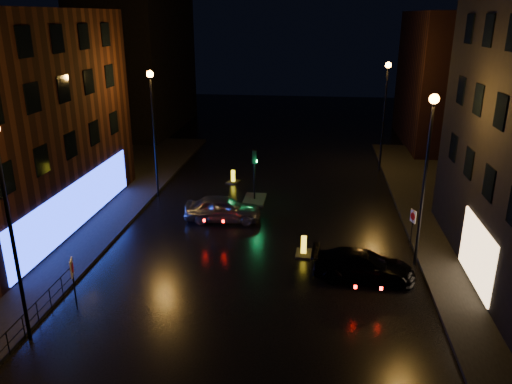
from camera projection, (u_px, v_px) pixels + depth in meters
The scene contains 16 objects.
ground at pixel (241, 323), 19.95m from camera, with size 120.00×120.00×0.00m, color black.
pavement_left at pixel (24, 226), 29.02m from camera, with size 12.00×44.00×0.15m, color black.
building_far_left at pixel (139, 62), 52.18m from camera, with size 8.00×16.00×14.00m, color black.
building_far_right at pixel (452, 80), 46.16m from camera, with size 8.00×14.00×12.00m, color black.
street_lamp_lnear at pixel (6, 202), 17.12m from camera, with size 0.44×0.44×8.37m.
street_lamp_lfar at pixel (153, 115), 32.08m from camera, with size 0.44×0.44×8.37m.
street_lamp_rnear at pixel (428, 156), 22.81m from camera, with size 0.44×0.44×8.37m.
street_lamp_rfar at pixel (385, 100), 37.78m from camera, with size 0.44×0.44×8.37m.
traffic_signal at pixel (254, 193), 33.02m from camera, with size 1.40×2.40×3.45m.
guard_railing at pixel (37, 307), 19.69m from camera, with size 0.05×6.04×1.00m.
silver_hatchback at pixel (223, 208), 29.68m from camera, with size 1.82×4.52×1.54m, color #999BA0.
dark_sedan at pixel (363, 265), 23.10m from camera, with size 1.93×4.74×1.37m, color black.
bollard_near at pixel (304, 251), 25.60m from camera, with size 0.82×1.20×1.03m.
bollard_far at pixel (233, 180), 36.68m from camera, with size 1.02×1.24×0.93m.
road_sign_left at pixel (72, 272), 20.43m from camera, with size 0.23×0.53×2.26m.
road_sign_right at pixel (413, 219), 26.03m from camera, with size 0.22×0.49×2.09m.
Camera 1 is at (2.68, -16.85, 11.62)m, focal length 35.00 mm.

